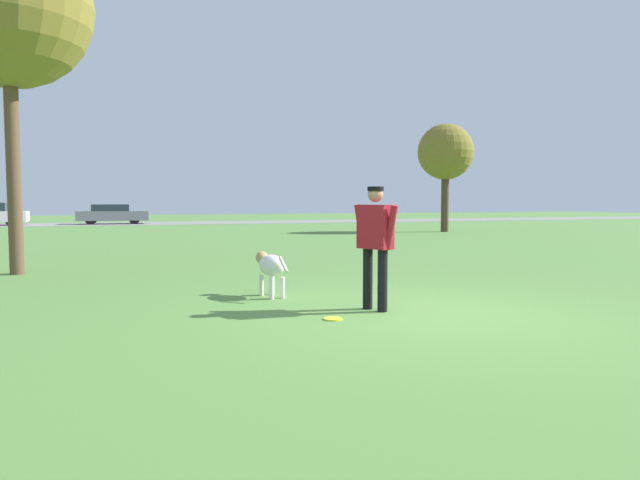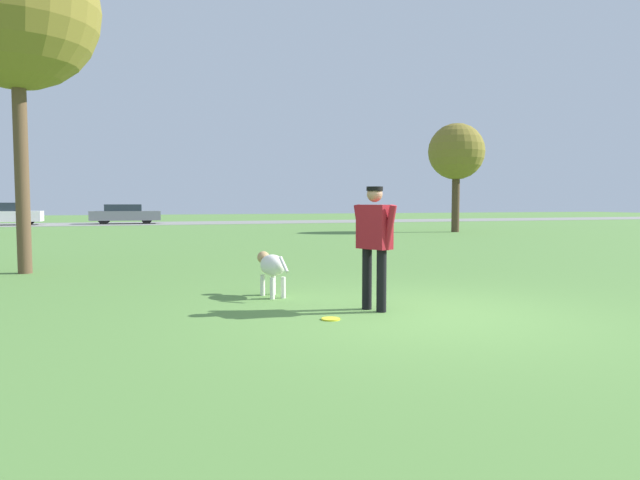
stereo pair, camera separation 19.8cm
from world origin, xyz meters
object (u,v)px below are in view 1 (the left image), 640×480
Objects in this scene: frisbee at (333,319)px; tree_far_right at (446,153)px; tree_near_left at (8,6)px; parked_car_grey at (112,214)px; person at (375,237)px; dog at (271,266)px.

tree_far_right is (12.29, 17.35, 3.76)m from frisbee.
parked_car_grey is (1.52, 26.52, -4.56)m from tree_near_left.
person is 32.52m from parked_car_grey.
dog is at bearing -129.17° from tree_far_right.
dog is at bearing -46.31° from tree_near_left.
frisbee is (-0.74, -0.38, -0.97)m from person.
person is 8.81m from tree_near_left.
parked_car_grey is at bearing 162.62° from person.
frisbee is at bearing -54.67° from tree_near_left.
dog is (-1.03, 1.52, -0.52)m from person.
frisbee is 21.59m from tree_far_right.
tree_far_right is 20.12m from tree_near_left.
tree_near_left is at bearing -91.96° from parked_car_grey.
dog is 0.20× the size of tree_far_right.
person is at bearing -82.33° from parked_car_grey.
tree_near_left is (-5.12, 5.80, 4.22)m from person.
dog is 4.33× the size of frisbee.
tree_far_right is 0.76× the size of tree_near_left.
parked_car_grey is (-3.60, 32.32, -0.33)m from person.
person is 0.32× the size of tree_far_right.
frisbee is 0.05× the size of parked_car_grey.
person is 1.91m from dog.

